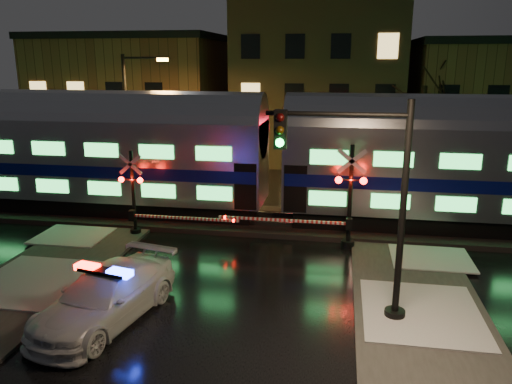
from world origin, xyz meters
TOP-DOWN VIEW (x-y plane):
  - ground at (0.00, 0.00)m, footprint 120.00×120.00m
  - ballast at (0.00, 5.00)m, footprint 90.00×4.20m
  - sidewalk_right at (6.50, -6.00)m, footprint 4.00×20.00m
  - building_left at (-13.00, 22.00)m, footprint 14.00×10.00m
  - building_mid at (2.00, 22.50)m, footprint 12.00×11.00m
  - building_right at (15.00, 22.00)m, footprint 12.00×10.00m
  - train at (0.91, 5.00)m, footprint 51.00×3.12m
  - police_car at (-2.81, -4.85)m, footprint 3.24×5.67m
  - crossing_signal_right at (3.98, 2.31)m, footprint 6.12×0.67m
  - crossing_signal_left at (-4.59, 2.30)m, footprint 5.37×0.64m
  - traffic_light at (4.66, -3.41)m, footprint 4.24×0.74m
  - streetlight at (-7.73, 9.00)m, footprint 2.62×0.27m

SIDE VIEW (x-z plane):
  - ground at x=0.00m, z-range 0.00..0.00m
  - sidewalk_right at x=6.50m, z-range 0.00..0.12m
  - ballast at x=0.00m, z-range 0.00..0.24m
  - police_car at x=-2.81m, z-range -0.08..1.64m
  - crossing_signal_left at x=-4.59m, z-range -0.33..3.47m
  - crossing_signal_right at x=3.98m, z-range -0.37..3.96m
  - train at x=0.91m, z-range 0.42..6.35m
  - traffic_light at x=4.66m, z-range 0.21..6.76m
  - building_right at x=15.00m, z-range 0.00..8.50m
  - building_left at x=-13.00m, z-range 0.00..9.00m
  - streetlight at x=-7.73m, z-range 0.60..8.45m
  - building_mid at x=2.00m, z-range 0.00..11.50m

